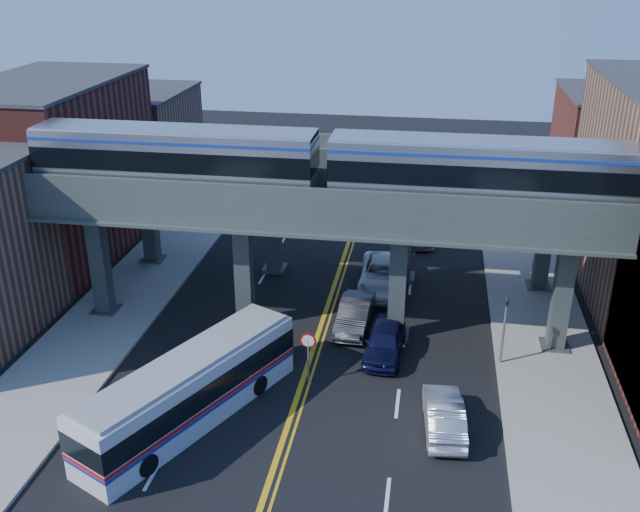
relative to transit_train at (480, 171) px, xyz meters
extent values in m
plane|color=black|center=(-7.56, -8.00, -9.12)|extent=(120.00, 120.00, 0.00)
cube|color=gray|center=(-19.06, 2.00, -9.04)|extent=(5.00, 70.00, 0.16)
cube|color=gray|center=(3.94, 2.00, -9.04)|extent=(5.00, 70.00, 0.16)
cube|color=maroon|center=(-26.06, 8.00, -3.62)|extent=(8.00, 14.00, 11.00)
cube|color=brown|center=(-26.06, 21.00, -5.12)|extent=(8.00, 10.00, 8.00)
cube|color=maroon|center=(10.94, 21.00, -4.62)|extent=(8.00, 10.00, 9.00)
cube|color=#394241|center=(-19.56, 0.00, -6.12)|extent=(0.85, 0.85, 6.00)
cube|color=#394241|center=(-11.56, 0.00, -6.12)|extent=(0.85, 0.85, 6.00)
cube|color=#394241|center=(-3.56, 0.00, -6.12)|extent=(0.85, 0.85, 6.00)
cube|color=#394241|center=(4.44, 0.00, -6.12)|extent=(0.85, 0.85, 6.00)
cube|color=#424C47|center=(-7.56, 0.00, -2.42)|extent=(52.00, 3.60, 1.40)
cube|color=#394241|center=(-19.56, 7.00, -6.12)|extent=(0.85, 0.85, 6.00)
cube|color=#394241|center=(-11.56, 7.00, -6.12)|extent=(0.85, 0.85, 6.00)
cube|color=#394241|center=(-3.56, 7.00, -6.12)|extent=(0.85, 0.85, 6.00)
cube|color=#394241|center=(4.44, 7.00, -6.12)|extent=(0.85, 0.85, 6.00)
cube|color=#424C47|center=(-7.56, 7.00, -2.42)|extent=(52.00, 3.60, 1.40)
cube|color=black|center=(-19.24, 0.00, -1.60)|extent=(2.02, 2.02, 0.23)
cube|color=black|center=(-10.30, 0.00, -1.60)|extent=(2.02, 2.02, 0.23)
cube|color=silver|center=(-14.77, 0.00, -0.02)|extent=(13.97, 2.67, 2.94)
cube|color=black|center=(-14.77, 0.00, 0.13)|extent=(13.99, 2.73, 1.01)
cube|color=black|center=(-4.47, 0.00, -1.60)|extent=(2.02, 2.02, 0.23)
cube|color=black|center=(4.47, 0.00, -1.60)|extent=(2.02, 2.02, 0.23)
cube|color=silver|center=(0.00, 0.00, -0.02)|extent=(13.97, 2.67, 2.94)
cube|color=black|center=(0.00, 0.00, 0.13)|extent=(13.99, 2.73, 1.01)
cylinder|color=slate|center=(-7.26, -5.00, -7.97)|extent=(0.09, 0.09, 2.30)
cylinder|color=red|center=(-7.26, -5.00, -6.87)|extent=(0.76, 0.04, 0.76)
cylinder|color=slate|center=(1.64, -2.00, -7.52)|extent=(0.12, 0.12, 3.20)
imported|color=black|center=(1.64, -2.00, -5.47)|extent=(0.15, 0.18, 0.90)
cube|color=silver|center=(-11.69, -8.52, -7.69)|extent=(7.02, 10.98, 2.86)
cube|color=black|center=(-11.69, -8.52, -7.32)|extent=(7.09, 11.04, 0.97)
cube|color=#B21419|center=(-11.69, -8.52, -7.97)|extent=(7.08, 11.04, 0.17)
cylinder|color=black|center=(-13.24, -11.70, -8.66)|extent=(2.65, 1.93, 0.92)
cylinder|color=black|center=(-10.32, -5.74, -8.66)|extent=(2.65, 1.93, 0.92)
imported|color=black|center=(-3.96, -1.96, -8.35)|extent=(2.04, 4.61, 1.54)
imported|color=#282729|center=(-5.76, 0.57, -8.36)|extent=(1.82, 4.68, 1.52)
imported|color=silver|center=(-4.66, 5.59, -8.29)|extent=(2.88, 6.05, 1.66)
imported|color=silver|center=(-3.03, 13.72, -8.35)|extent=(2.86, 5.55, 1.54)
imported|color=#9D9DA1|center=(-1.06, -7.52, -8.39)|extent=(1.95, 4.56, 1.46)
camera|label=1|loc=(-2.19, -32.59, 9.56)|focal=40.00mm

